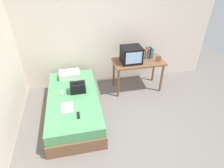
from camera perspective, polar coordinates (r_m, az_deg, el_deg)
name	(u,v)px	position (r m, az deg, el deg)	size (l,w,h in m)	color
ground_plane	(126,137)	(3.62, 4.27, -15.52)	(8.00, 8.00, 0.00)	slate
wall_back	(105,31)	(4.53, -2.02, 15.46)	(5.20, 0.10, 2.60)	beige
bed	(74,105)	(3.96, -11.25, -6.24)	(1.00, 2.00, 0.47)	brown
desk	(138,65)	(4.46, 7.77, 5.78)	(1.16, 0.60, 0.75)	brown
tv	(131,55)	(4.27, 5.77, 8.71)	(0.44, 0.39, 0.36)	black
water_bottle	(143,57)	(4.34, 9.22, 7.98)	(0.06, 0.06, 0.24)	green
book_row	(149,53)	(4.56, 10.87, 9.13)	(0.18, 0.17, 0.25)	#CC7233
picture_frame	(158,59)	(4.45, 13.69, 7.37)	(0.11, 0.02, 0.13)	brown
pillow	(70,74)	(4.36, -12.53, 2.81)	(0.45, 0.29, 0.14)	silver
handbag	(78,87)	(3.84, -10.14, -1.03)	(0.30, 0.20, 0.23)	black
magazine	(67,107)	(3.56, -13.23, -6.81)	(0.21, 0.29, 0.01)	white
remote_dark	(78,115)	(3.35, -9.99, -9.17)	(0.04, 0.16, 0.02)	black
remote_silver	(61,92)	(3.94, -14.85, -2.38)	(0.04, 0.14, 0.02)	#B7B7BC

